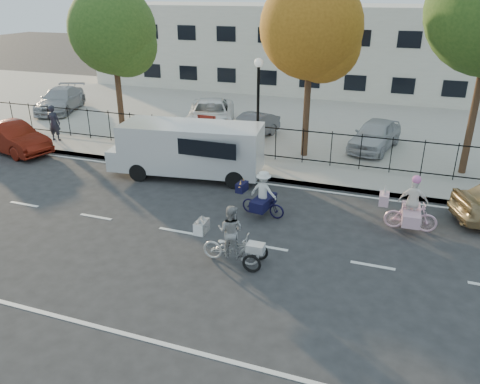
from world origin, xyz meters
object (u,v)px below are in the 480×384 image
at_px(lot_car_a, 60,100).
at_px(lot_car_b, 211,114).
at_px(zebra_trike, 231,241).
at_px(red_sedan, 12,138).
at_px(pedestrian, 54,123).
at_px(bull_bike, 263,198).
at_px(unicorn_bike, 411,210).
at_px(lamppost, 258,92).
at_px(lot_car_c, 251,127).
at_px(lot_car_d, 375,135).
at_px(white_van, 189,148).

height_order(lot_car_a, lot_car_b, lot_car_b).
relative_size(zebra_trike, lot_car_b, 0.38).
bearing_deg(red_sedan, pedestrian, -12.06).
bearing_deg(bull_bike, zebra_trike, -171.47).
relative_size(bull_bike, red_sedan, 0.41).
bearing_deg(bull_bike, pedestrian, 77.89).
height_order(unicorn_bike, bull_bike, unicorn_bike).
bearing_deg(unicorn_bike, zebra_trike, 126.42).
height_order(lamppost, pedestrian, lamppost).
height_order(lamppost, lot_car_a, lamppost).
height_order(lot_car_c, lot_car_d, lot_car_d).
bearing_deg(pedestrian, unicorn_bike, 160.58).
distance_m(zebra_trike, lot_car_d, 11.63).
height_order(lamppost, red_sedan, lamppost).
relative_size(bull_bike, lot_car_b, 0.33).
bearing_deg(lot_car_c, zebra_trike, -59.81).
bearing_deg(lot_car_a, lamppost, -36.57).
height_order(white_van, lot_car_a, white_van).
xyz_separation_m(unicorn_bike, lot_car_c, (-7.63, 7.27, 0.07)).
xyz_separation_m(lamppost, white_van, (-2.13, -2.30, -1.92)).
bearing_deg(lot_car_b, red_sedan, -157.05).
distance_m(lamppost, lot_car_d, 6.17).
xyz_separation_m(unicorn_bike, red_sedan, (-17.54, 1.96, 0.02)).
relative_size(zebra_trike, lot_car_d, 0.50).
distance_m(lamppost, unicorn_bike, 8.03).
bearing_deg(unicorn_bike, lot_car_b, 48.72).
relative_size(lot_car_b, lot_car_d, 1.30).
bearing_deg(lot_car_b, lamppost, -65.89).
bearing_deg(lot_car_d, lot_car_c, -163.97).
xyz_separation_m(white_van, lot_car_b, (-1.84, 6.52, -0.32)).
height_order(lot_car_a, lot_car_c, lot_car_a).
relative_size(lamppost, lot_car_d, 1.08).
xyz_separation_m(unicorn_bike, pedestrian, (-16.63, 3.79, 0.34)).
height_order(lamppost, lot_car_b, lamppost).
bearing_deg(zebra_trike, bull_bike, 0.10).
relative_size(pedestrian, lot_car_c, 0.48).
distance_m(zebra_trike, bull_bike, 3.09).
xyz_separation_m(bull_bike, red_sedan, (-12.89, 2.51, 0.06)).
relative_size(lot_car_a, lot_car_b, 0.91).
bearing_deg(bull_bike, unicorn_bike, -75.43).
bearing_deg(zebra_trike, lot_car_d, -15.08).
height_order(lamppost, unicorn_bike, lamppost).
height_order(white_van, red_sedan, white_van).
relative_size(lot_car_c, lot_car_d, 0.91).
xyz_separation_m(pedestrian, lot_car_c, (9.00, 3.48, -0.28)).
relative_size(red_sedan, lot_car_c, 1.17).
height_order(zebra_trike, unicorn_bike, unicorn_bike).
height_order(lot_car_a, lot_car_d, lot_car_a).
xyz_separation_m(white_van, lot_car_c, (0.85, 5.31, -0.44)).
bearing_deg(lamppost, red_sedan, -168.38).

